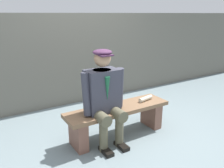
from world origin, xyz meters
name	(u,v)px	position (x,y,z in m)	size (l,w,h in m)	color
ground_plane	(118,135)	(0.00, 0.00, 0.00)	(30.00, 30.00, 0.00)	slate
bench	(118,116)	(0.00, 0.00, 0.29)	(1.51, 0.41, 0.44)	brown
seated_man	(104,95)	(0.25, 0.05, 0.68)	(0.60, 0.54, 1.26)	#393A47
rolled_magazine	(146,99)	(-0.48, 0.00, 0.47)	(0.06, 0.06, 0.25)	beige
stadium_wall	(72,59)	(0.00, -1.62, 0.84)	(12.00, 0.24, 1.69)	#626056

